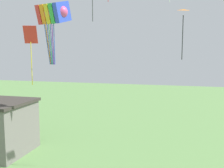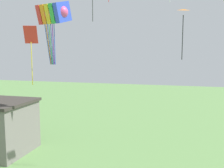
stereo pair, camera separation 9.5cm
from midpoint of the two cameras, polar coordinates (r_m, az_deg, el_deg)
The scene contains 3 objects.
kite_rainbow_parafoil at distance 18.59m, azimuth -13.04°, elevation 15.49°, with size 2.72×2.17×4.42m.
kite_orange_delta at distance 14.68m, azimuth 16.17°, elevation 14.97°, with size 0.88×0.88×2.81m.
kite_red_diamond at distance 16.68m, azimuth -17.87°, elevation 9.03°, with size 0.92×0.69×3.70m.
Camera 2 is at (3.93, -7.12, 8.29)m, focal length 40.00 mm.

